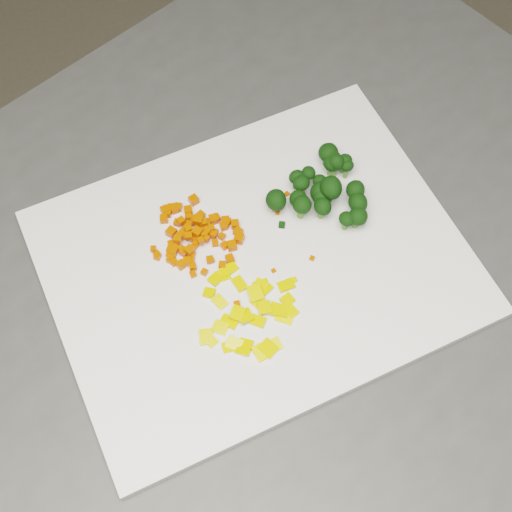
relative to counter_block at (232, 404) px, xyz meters
name	(u,v)px	position (x,y,z in m)	size (l,w,h in m)	color
counter_block	(232,404)	(0.00, 0.00, 0.00)	(1.06, 0.74, 0.90)	#41413F
cutting_board	(256,263)	(0.05, 0.01, 0.46)	(0.44, 0.34, 0.01)	white
carrot_pile	(194,232)	(-0.01, 0.06, 0.48)	(0.10, 0.10, 0.03)	#CA3C02
pepper_pile	(246,307)	(0.01, -0.04, 0.47)	(0.11, 0.11, 0.02)	yellow
broccoli_pile	(327,189)	(0.15, 0.05, 0.49)	(0.12, 0.12, 0.05)	black
carrot_cube_0	(183,233)	(-0.02, 0.07, 0.47)	(0.01, 0.01, 0.01)	#CA3C02
carrot_cube_1	(188,217)	(0.00, 0.09, 0.47)	(0.01, 0.01, 0.01)	#CA3C02
carrot_cube_2	(175,262)	(-0.04, 0.04, 0.47)	(0.01, 0.01, 0.01)	#CA3C02
carrot_cube_3	(190,250)	(-0.02, 0.04, 0.47)	(0.01, 0.01, 0.01)	#CA3C02
carrot_cube_4	(191,234)	(-0.01, 0.06, 0.47)	(0.01, 0.01, 0.01)	#CA3C02
carrot_cube_5	(181,221)	(-0.01, 0.08, 0.47)	(0.01, 0.01, 0.01)	#CA3C02
carrot_cube_6	(171,250)	(-0.04, 0.06, 0.47)	(0.01, 0.01, 0.01)	#CA3C02
carrot_cube_7	(196,219)	(0.00, 0.08, 0.47)	(0.01, 0.01, 0.01)	#CA3C02
carrot_cube_8	(195,238)	(-0.01, 0.06, 0.47)	(0.01, 0.01, 0.01)	#CA3C02
carrot_cube_9	(178,239)	(-0.02, 0.06, 0.47)	(0.01, 0.01, 0.01)	#CA3C02
carrot_cube_10	(173,208)	(-0.02, 0.10, 0.47)	(0.01, 0.01, 0.01)	#CA3C02
carrot_cube_11	(206,224)	(0.01, 0.07, 0.47)	(0.01, 0.01, 0.01)	#CA3C02
carrot_cube_12	(213,234)	(0.01, 0.06, 0.47)	(0.01, 0.01, 0.01)	#CA3C02
carrot_cube_13	(207,238)	(0.00, 0.05, 0.47)	(0.01, 0.01, 0.01)	#CA3C02
carrot_cube_14	(222,237)	(0.02, 0.05, 0.47)	(0.01, 0.01, 0.01)	#CA3C02
carrot_cube_15	(170,260)	(-0.04, 0.04, 0.47)	(0.01, 0.01, 0.01)	#CA3C02
carrot_cube_16	(157,255)	(-0.05, 0.06, 0.47)	(0.01, 0.01, 0.01)	#CA3C02
carrot_cube_17	(153,249)	(-0.05, 0.06, 0.46)	(0.01, 0.01, 0.01)	#CA3C02
carrot_cube_18	(198,220)	(0.00, 0.07, 0.48)	(0.01, 0.01, 0.01)	#CA3C02
carrot_cube_19	(238,232)	(0.04, 0.05, 0.47)	(0.01, 0.01, 0.01)	#CA3C02
carrot_cube_20	(181,265)	(-0.03, 0.03, 0.47)	(0.01, 0.01, 0.01)	#CA3C02
carrot_cube_21	(188,211)	(0.00, 0.09, 0.47)	(0.01, 0.01, 0.01)	#CA3C02
carrot_cube_22	(225,246)	(0.02, 0.04, 0.47)	(0.01, 0.01, 0.01)	#CA3C02
carrot_cube_23	(175,210)	(-0.01, 0.10, 0.47)	(0.01, 0.01, 0.01)	#CA3C02
carrot_cube_24	(193,274)	(-0.02, 0.02, 0.46)	(0.01, 0.01, 0.01)	#CA3C02
carrot_cube_25	(239,239)	(0.04, 0.04, 0.47)	(0.01, 0.01, 0.01)	#CA3C02
carrot_cube_26	(215,243)	(0.01, 0.04, 0.47)	(0.01, 0.01, 0.01)	#CA3C02
carrot_cube_27	(224,226)	(0.03, 0.06, 0.47)	(0.01, 0.01, 0.01)	#CA3C02
carrot_cube_28	(226,221)	(0.03, 0.07, 0.47)	(0.01, 0.01, 0.01)	#CA3C02
carrot_cube_29	(196,243)	(-0.01, 0.05, 0.46)	(0.01, 0.01, 0.01)	#CA3C02
carrot_cube_30	(192,255)	(-0.02, 0.04, 0.47)	(0.01, 0.01, 0.01)	#CA3C02
carrot_cube_31	(227,222)	(0.03, 0.06, 0.47)	(0.01, 0.01, 0.01)	#CA3C02
carrot_cube_32	(210,229)	(0.01, 0.06, 0.47)	(0.01, 0.01, 0.01)	#CA3C02
carrot_cube_33	(186,250)	(-0.02, 0.05, 0.47)	(0.01, 0.01, 0.01)	#CA3C02
carrot_cube_34	(187,262)	(-0.02, 0.03, 0.47)	(0.01, 0.01, 0.01)	#CA3C02
carrot_cube_35	(201,241)	(0.00, 0.05, 0.47)	(0.01, 0.01, 0.01)	#CA3C02
carrot_cube_36	(170,257)	(-0.04, 0.05, 0.47)	(0.01, 0.01, 0.01)	#CA3C02
carrot_cube_37	(197,232)	(0.00, 0.06, 0.47)	(0.01, 0.01, 0.01)	#CA3C02
carrot_cube_38	(208,231)	(0.01, 0.06, 0.47)	(0.01, 0.01, 0.01)	#CA3C02
carrot_cube_39	(174,247)	(-0.03, 0.06, 0.47)	(0.01, 0.01, 0.01)	#CA3C02
carrot_cube_40	(201,215)	(0.01, 0.08, 0.47)	(0.01, 0.01, 0.01)	#CA3C02
carrot_cube_41	(172,208)	(-0.02, 0.10, 0.47)	(0.01, 0.01, 0.01)	#CA3C02
carrot_cube_42	(191,260)	(-0.02, 0.03, 0.46)	(0.01, 0.01, 0.01)	#CA3C02
carrot_cube_43	(230,259)	(0.02, 0.02, 0.47)	(0.01, 0.01, 0.01)	#CA3C02
carrot_cube_44	(193,267)	(-0.02, 0.03, 0.47)	(0.01, 0.01, 0.01)	#CA3C02
carrot_cube_45	(157,257)	(-0.05, 0.05, 0.46)	(0.01, 0.01, 0.01)	#CA3C02
carrot_cube_46	(203,223)	(0.01, 0.07, 0.47)	(0.01, 0.01, 0.01)	#CA3C02
carrot_cube_47	(194,221)	(0.00, 0.08, 0.47)	(0.01, 0.01, 0.01)	#CA3C02
carrot_cube_48	(173,252)	(-0.03, 0.05, 0.47)	(0.01, 0.01, 0.01)	#CA3C02
carrot_cube_49	(171,244)	(-0.03, 0.06, 0.46)	(0.01, 0.01, 0.01)	#CA3C02
carrot_cube_50	(164,219)	(-0.03, 0.09, 0.47)	(0.01, 0.01, 0.01)	#CA3C02
carrot_cube_51	(171,232)	(-0.03, 0.08, 0.47)	(0.01, 0.01, 0.01)	#CA3C02
carrot_cube_52	(181,249)	(-0.02, 0.05, 0.47)	(0.01, 0.01, 0.01)	#CA3C02
carrot_cube_53	(188,225)	(-0.01, 0.08, 0.47)	(0.01, 0.01, 0.01)	#CA3C02
carrot_cube_54	(177,223)	(-0.02, 0.08, 0.47)	(0.01, 0.01, 0.01)	#CA3C02
carrot_cube_55	(216,218)	(0.02, 0.07, 0.47)	(0.01, 0.01, 0.01)	#CA3C02
carrot_cube_56	(194,200)	(0.01, 0.10, 0.47)	(0.01, 0.01, 0.01)	#CA3C02
carrot_cube_57	(235,224)	(0.04, 0.06, 0.47)	(0.01, 0.01, 0.01)	#CA3C02
carrot_cube_58	(165,210)	(-0.02, 0.10, 0.47)	(0.01, 0.01, 0.01)	#CA3C02
carrot_cube_59	(184,252)	(-0.02, 0.05, 0.47)	(0.01, 0.01, 0.01)	#CA3C02
carrot_cube_60	(178,207)	(-0.01, 0.10, 0.47)	(0.01, 0.01, 0.01)	#CA3C02
carrot_cube_61	(181,236)	(-0.02, 0.07, 0.47)	(0.01, 0.01, 0.01)	#CA3C02
carrot_cube_62	(214,219)	(0.02, 0.07, 0.47)	(0.01, 0.01, 0.01)	#CA3C02
carrot_cube_63	(204,234)	(0.00, 0.06, 0.47)	(0.01, 0.01, 0.01)	#CA3C02
carrot_cube_64	(188,229)	(-0.01, 0.07, 0.47)	(0.01, 0.01, 0.01)	#CA3C02
carrot_cube_65	(211,260)	(0.00, 0.03, 0.47)	(0.01, 0.01, 0.01)	#CA3C02
carrot_cube_66	(210,260)	(0.00, 0.03, 0.47)	(0.01, 0.01, 0.01)	#CA3C02
carrot_cube_67	(171,231)	(-0.03, 0.08, 0.46)	(0.01, 0.01, 0.01)	#CA3C02
carrot_cube_68	(192,234)	(-0.01, 0.06, 0.47)	(0.01, 0.01, 0.01)	#CA3C02
carrot_cube_69	(168,213)	(-0.02, 0.10, 0.47)	(0.01, 0.01, 0.01)	#CA3C02
carrot_cube_70	(211,228)	(0.01, 0.06, 0.47)	(0.01, 0.01, 0.01)	#CA3C02
carrot_cube_71	(222,265)	(0.01, 0.02, 0.47)	(0.01, 0.01, 0.01)	#CA3C02
carrot_cube_72	(189,236)	(-0.01, 0.06, 0.47)	(0.01, 0.01, 0.01)	#CA3C02
carrot_cube_73	(232,246)	(0.03, 0.03, 0.47)	(0.01, 0.01, 0.01)	#CA3C02
carrot_cube_74	(204,272)	(-0.01, 0.02, 0.46)	(0.01, 0.01, 0.01)	#CA3C02
carrot_cube_75	(206,230)	(0.01, 0.06, 0.47)	(0.01, 0.01, 0.01)	#CA3C02
carrot_cube_76	(238,235)	(0.04, 0.04, 0.47)	(0.01, 0.01, 0.01)	#CA3C02
pepper_chunk_0	(224,275)	(0.01, 0.01, 0.46)	(0.01, 0.01, 0.00)	yellow
pepper_chunk_1	(263,289)	(0.04, -0.03, 0.46)	(0.02, 0.01, 0.00)	yellow
pepper_chunk_2	(259,303)	(0.03, -0.04, 0.46)	(0.01, 0.02, 0.00)	yellow
pepper_chunk_3	(234,344)	(-0.01, -0.07, 0.46)	(0.01, 0.02, 0.00)	yellow
pepper_chunk_4	(265,308)	(0.03, -0.05, 0.47)	(0.01, 0.01, 0.00)	yellow
pepper_chunk_5	(287,300)	(0.06, -0.05, 0.46)	(0.01, 0.01, 0.00)	yellow
pepper_chunk_6	(255,293)	(0.03, -0.03, 0.47)	(0.02, 0.01, 0.00)	yellow
pepper_chunk_7	(216,279)	(0.00, 0.00, 0.46)	(0.01, 0.01, 0.00)	yellow
pepper_chunk_8	(268,348)	(0.02, -0.09, 0.46)	(0.02, 0.02, 0.00)	yellow
pepper_chunk_9	(286,285)	(0.06, -0.03, 0.46)	(0.02, 0.01, 0.00)	yellow
pepper_chunk_10	(229,322)	(-0.01, -0.05, 0.46)	(0.02, 0.01, 0.00)	yellow
pepper_chunk_11	(244,347)	(0.00, -0.08, 0.46)	(0.02, 0.01, 0.00)	yellow
pepper_chunk_12	(261,286)	(0.04, -0.02, 0.46)	(0.01, 0.02, 0.00)	yellow
pepper_chunk_13	(238,313)	(0.00, -0.04, 0.47)	(0.02, 0.01, 0.00)	yellow
pepper_chunk_14	(258,321)	(0.02, -0.06, 0.46)	(0.02, 0.01, 0.00)	yellow
pepper_chunk_15	(229,269)	(0.01, 0.01, 0.46)	(0.02, 0.01, 0.00)	yellow
pepper_chunk_16	(273,346)	(0.02, -0.09, 0.46)	(0.01, 0.02, 0.00)	yellow
pepper_chunk_17	(260,353)	(0.01, -0.09, 0.46)	(0.02, 0.01, 0.00)	yellow
pepper_chunk_18	(245,316)	(0.01, -0.05, 0.47)	(0.01, 0.02, 0.00)	yellow
pepper_chunk_19	(262,286)	(0.04, -0.02, 0.46)	(0.02, 0.01, 0.00)	yellow
pepper_chunk_20	(240,284)	(0.02, -0.01, 0.46)	(0.02, 0.01, 0.00)	yellow
pepper_chunk_21	(284,318)	(0.05, -0.07, 0.46)	(0.02, 0.01, 0.00)	yellow
pepper_chunk_22	(209,293)	(-0.02, -0.01, 0.46)	(0.01, 0.01, 0.00)	yellow
pepper_chunk_23	(232,346)	(-0.02, -0.07, 0.46)	(0.02, 0.01, 0.00)	yellow
pepper_chunk_24	(279,310)	(0.05, -0.06, 0.46)	(0.02, 0.01, 0.00)	yellow
pepper_chunk_25	(220,302)	(-0.01, -0.02, 0.46)	(0.02, 0.01, 0.00)	yellow
pepper_chunk_26	(206,337)	(-0.04, -0.05, 0.46)	(0.01, 0.02, 0.00)	yellow
pepper_chunk_27	(289,309)	(0.06, -0.06, 0.46)	(0.02, 0.01, 0.00)	yellow
pepper_chunk_28	(220,327)	(-0.02, -0.05, 0.46)	(0.02, 0.01, 0.00)	yellow
pepper_chunk_29	(209,339)	(-0.03, -0.06, 0.46)	(0.02, 0.01, 0.00)	yellow
broccoli_floret_0	(319,194)	(0.14, 0.05, 0.48)	(0.03, 0.03, 0.03)	black
broccoli_floret_1	(357,219)	(0.17, 0.01, 0.48)	(0.03, 0.03, 0.03)	black
broccoli_floret_2	(327,156)	(0.17, 0.09, 0.48)	(0.03, 0.03, 0.03)	black
broccoli_floret_3	(300,187)	(0.12, 0.07, 0.48)	(0.03, 0.03, 0.03)	black
broccoli_floret_4	(297,201)	(0.11, 0.05, 0.47)	(0.03, 0.03, 0.03)	black
broccoli_floret_5	(321,198)	(0.14, 0.05, 0.48)	(0.03, 0.03, 0.03)	black
broccoli_floret_6	(308,177)	(0.14, 0.08, 0.48)	(0.02, 0.02, 0.03)	black
broccoli_floret_7	(344,164)	(0.18, 0.08, 0.48)	(0.02, 0.02, 0.03)	black
broccoli_floret_8	(322,210)	(0.13, 0.03, 0.48)	(0.03, 0.03, 0.03)	black
broccoli_floret_9	(296,181)	(0.12, 0.08, 0.48)	(0.02, 0.02, 0.03)	black
broccoli_floret_10	(345,222)	(0.15, 0.01, 0.47)	(0.02, 0.02, 0.03)	black
broccoli_floret_11	(331,167)	(0.17, 0.08, 0.48)	(0.03, 0.03, 0.03)	black
broccoli_floret_12	(335,166)	(0.17, 0.08, 0.48)	(0.03, 0.03, 0.03)	black
broccoli_floret_13	(330,190)	(0.15, 0.05, 0.49)	(0.03, 0.03, 0.03)	black
broccoli_floret_14	(319,185)	(0.15, 0.06, 0.47)	(0.02, 0.02, 0.03)	black
broccoli_floret_15	(275,203)	(0.09, 0.06, 0.48)	(0.03, 0.03, 0.03)	black
broccoli_floret_16	(333,163)	(0.17, 0.08, 0.48)	(0.02, 0.02, 0.03)	black
broccoli_floret_17	(354,194)	(0.18, 0.04, 0.48)	(0.03, 0.03, 0.03)	black
broccoli_floret_18	(301,208)	(0.11, 0.04, 0.48)	(0.03, 0.03, 0.03)	black
broccoli_floret_19	(356,206)	(0.17, 0.02, 0.48)	(0.03, 0.03, 0.03)	black
broccoli_floret_20	(346,170)	(0.18, 0.07, 0.48)	(0.02, 0.02, 0.03)	black
stray_bit_0	(287,194)	(0.11, 0.07, 0.46)	(0.00, 0.00, 0.00)	#CA3C02
stray_bit_1	(273,271)	(0.06, -0.01, 0.46)	(0.00, 0.00, 0.00)	#CA3C02
stray_bit_2	(312,258)	(0.10, -0.01, 0.46)	(0.01, 0.01, 0.00)	#CA3C02
stray_bit_3	(277,204)	(0.10, 0.07, 0.46)	(0.01, 0.01, 0.00)	#CA3C02
stray_bit_4	(277,213)	(0.09, 0.05, 0.46)	(0.00, 0.00, 0.00)	#CA3C02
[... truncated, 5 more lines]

